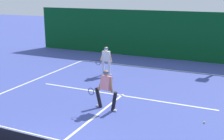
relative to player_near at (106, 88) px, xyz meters
name	(u,v)px	position (x,y,z in m)	size (l,w,h in m)	color
court_line_baseline_far	(156,68)	(-0.06, 7.15, -0.89)	(10.38, 0.10, 0.01)	white
court_line_service	(122,95)	(-0.06, 1.75, -0.89)	(8.46, 0.10, 0.01)	white
court_line_centre	(89,121)	(-0.06, -1.28, -0.89)	(0.10, 6.40, 0.01)	white
player_near	(106,88)	(0.00, 0.00, 0.00)	(1.11, 0.84, 1.63)	black
player_far	(106,60)	(-2.17, 4.49, 0.00)	(0.68, 0.91, 1.62)	silver
tennis_ball_extra	(204,122)	(3.81, 0.29, -0.86)	(0.07, 0.07, 0.07)	#D1E033
back_fence_windscreen	(169,35)	(-0.06, 10.12, 0.76)	(20.95, 0.12, 3.31)	#08431C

